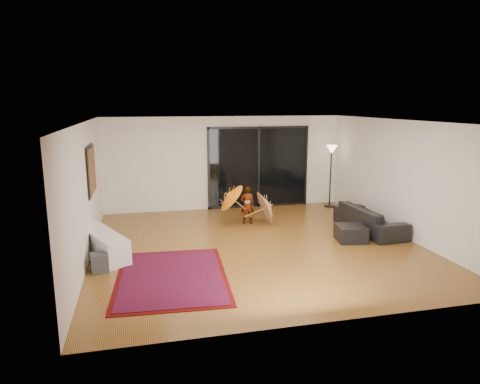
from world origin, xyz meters
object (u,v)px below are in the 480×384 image
object	(u,v)px
media_console	(103,243)
child	(247,205)
sofa	(369,219)
ottoman	(351,233)

from	to	relation	value
media_console	child	xyz separation A→B (m)	(3.47, 1.63, 0.24)
media_console	sofa	distance (m)	6.21
media_console	ottoman	size ratio (longest dim) A/B	2.93
media_console	sofa	bearing A→B (deg)	-21.76
media_console	sofa	size ratio (longest dim) A/B	0.87
sofa	child	size ratio (longest dim) A/B	2.12
media_console	sofa	world-z (taller)	sofa
media_console	child	size ratio (longest dim) A/B	1.85
ottoman	child	world-z (taller)	child
media_console	child	bearing A→B (deg)	0.72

